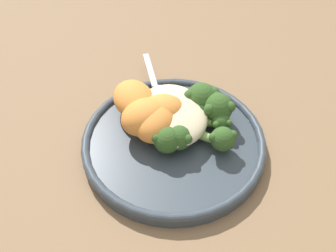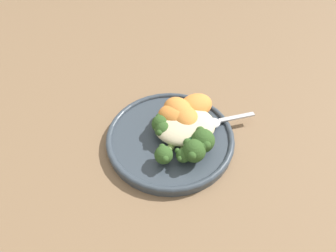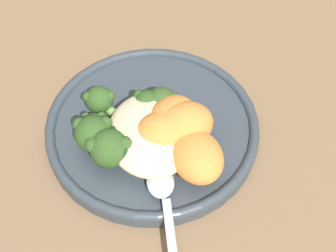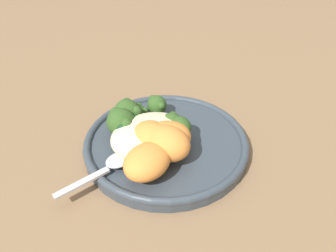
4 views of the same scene
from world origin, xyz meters
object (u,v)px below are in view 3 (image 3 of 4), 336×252
at_px(broccoli_stalk_5, 117,148).
at_px(kale_tuft, 112,146).
at_px(broccoli_stalk_2, 111,108).
at_px(sweet_potato_chunk_0, 197,156).
at_px(broccoli_stalk_4, 100,135).
at_px(spoon, 161,191).
at_px(broccoli_stalk_0, 162,111).
at_px(broccoli_stalk_3, 121,132).
at_px(broccoli_stalk_1, 152,114).
at_px(sweet_potato_chunk_2, 183,125).
at_px(plate, 153,132).
at_px(quinoa_mound, 152,134).
at_px(sweet_potato_chunk_3, 164,133).
at_px(sweet_potato_chunk_1, 172,121).

bearing_deg(broccoli_stalk_5, kale_tuft, -54.21).
relative_size(broccoli_stalk_2, sweet_potato_chunk_0, 1.47).
height_order(broccoli_stalk_4, spoon, broccoli_stalk_4).
height_order(broccoli_stalk_0, broccoli_stalk_3, broccoli_stalk_0).
height_order(broccoli_stalk_1, broccoli_stalk_3, broccoli_stalk_1).
relative_size(broccoli_stalk_3, spoon, 0.99).
height_order(sweet_potato_chunk_0, spoon, sweet_potato_chunk_0).
distance_m(sweet_potato_chunk_2, kale_tuft, 0.08).
bearing_deg(broccoli_stalk_2, sweet_potato_chunk_2, -165.09).
bearing_deg(plate, quinoa_mound, 177.30).
relative_size(broccoli_stalk_2, sweet_potato_chunk_2, 1.48).
bearing_deg(sweet_potato_chunk_2, sweet_potato_chunk_3, 110.12).
bearing_deg(quinoa_mound, sweet_potato_chunk_0, -127.60).
bearing_deg(sweet_potato_chunk_1, plate, 65.40).
relative_size(sweet_potato_chunk_2, spoon, 0.58).
height_order(kale_tuft, spoon, kale_tuft).
distance_m(quinoa_mound, sweet_potato_chunk_3, 0.01).
bearing_deg(broccoli_stalk_4, spoon, 139.65).
height_order(broccoli_stalk_1, spoon, broccoli_stalk_1).
distance_m(quinoa_mound, sweet_potato_chunk_1, 0.03).
bearing_deg(kale_tuft, broccoli_stalk_3, -22.04).
distance_m(broccoli_stalk_4, broccoli_stalk_5, 0.03).
bearing_deg(sweet_potato_chunk_3, broccoli_stalk_3, 75.11).
relative_size(sweet_potato_chunk_0, spoon, 0.58).
bearing_deg(broccoli_stalk_1, kale_tuft, 114.82).
distance_m(plate, sweet_potato_chunk_0, 0.08).
relative_size(broccoli_stalk_5, sweet_potato_chunk_2, 1.62).
height_order(plate, sweet_potato_chunk_2, sweet_potato_chunk_2).
bearing_deg(broccoli_stalk_0, broccoli_stalk_5, 133.17).
bearing_deg(broccoli_stalk_0, spoon, 174.63).
distance_m(sweet_potato_chunk_1, kale_tuft, 0.07).
distance_m(broccoli_stalk_0, sweet_potato_chunk_3, 0.04).
bearing_deg(sweet_potato_chunk_2, plate, 61.00).
xyz_separation_m(broccoli_stalk_3, sweet_potato_chunk_3, (-0.01, -0.05, 0.01)).
xyz_separation_m(quinoa_mound, sweet_potato_chunk_1, (0.01, -0.02, 0.00)).
bearing_deg(broccoli_stalk_5, sweet_potato_chunk_1, -164.77).
relative_size(broccoli_stalk_0, sweet_potato_chunk_1, 1.24).
relative_size(quinoa_mound, kale_tuft, 2.26).
xyz_separation_m(broccoli_stalk_0, sweet_potato_chunk_1, (-0.02, -0.01, 0.01)).
relative_size(broccoli_stalk_3, sweet_potato_chunk_0, 1.71).
bearing_deg(broccoli_stalk_4, broccoli_stalk_0, -148.75).
bearing_deg(broccoli_stalk_0, broccoli_stalk_2, 79.06).
bearing_deg(sweet_potato_chunk_1, broccoli_stalk_3, 93.87).
relative_size(broccoli_stalk_4, sweet_potato_chunk_2, 1.74).
bearing_deg(broccoli_stalk_3, sweet_potato_chunk_1, -157.01).
xyz_separation_m(broccoli_stalk_3, sweet_potato_chunk_1, (0.00, -0.06, 0.01)).
relative_size(broccoli_stalk_4, spoon, 1.00).
xyz_separation_m(quinoa_mound, broccoli_stalk_5, (-0.02, 0.04, 0.00)).
distance_m(quinoa_mound, sweet_potato_chunk_0, 0.06).
relative_size(broccoli_stalk_2, broccoli_stalk_5, 0.92).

